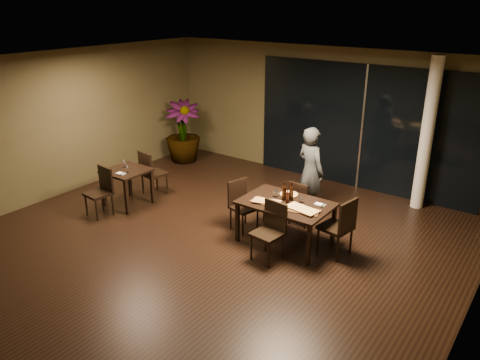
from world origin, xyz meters
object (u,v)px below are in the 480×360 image
chair_main_near (271,228)px  diner (310,172)px  chair_side_far (151,171)px  bottle_b (288,196)px  bottle_c (291,191)px  chair_main_left (241,202)px  chair_side_near (102,189)px  chair_main_far (300,201)px  chair_main_right (341,224)px  bottle_a (284,191)px  potted_plant (183,132)px  side_table (127,176)px  main_table (286,206)px

chair_main_near → diner: bearing=106.1°
chair_side_far → bottle_b: bottle_b is taller
chair_side_far → bottle_c: bearing=-170.7°
chair_main_left → chair_side_near: (-2.53, -1.09, 0.02)m
chair_main_far → chair_main_near: (0.20, -1.31, 0.05)m
chair_main_near → chair_side_far: (-3.45, 0.69, 0.01)m
bottle_b → chair_side_near: bearing=-162.6°
chair_side_near → chair_side_far: bearing=91.8°
chair_main_left → chair_main_right: chair_main_right is taller
chair_side_near → bottle_a: bearing=24.4°
chair_main_right → chair_side_far: size_ratio=1.03×
chair_main_left → diner: diner is taller
chair_main_far → diner: diner is taller
bottle_c → bottle_b: bearing=-88.2°
potted_plant → bottle_b: bearing=-26.7°
chair_main_far → chair_main_near: 1.33m
side_table → bottle_a: bearing=9.6°
chair_main_near → bottle_c: (-0.05, 0.70, 0.38)m
chair_main_left → potted_plant: 4.08m
chair_main_left → chair_main_right: (1.87, 0.14, 0.05)m
chair_main_right → chair_main_near: bearing=-41.5°
chair_main_right → diner: (-1.17, 1.15, 0.31)m
bottle_a → bottle_c: bearing=31.9°
bottle_b → bottle_c: bearing=91.8°
chair_side_far → chair_side_near: (-0.08, -1.22, -0.02)m
side_table → chair_main_left: 2.53m
side_table → chair_side_far: bearing=88.1°
main_table → chair_main_right: bearing=7.9°
chair_side_far → chair_side_near: chair_side_far is taller
potted_plant → chair_main_left: bearing=-32.7°
main_table → bottle_a: bearing=143.2°
bottle_c → potted_plant: bearing=154.6°
chair_main_right → bottle_b: 0.98m
side_table → bottle_c: 3.49m
bottle_a → chair_main_near: bearing=-76.7°
chair_side_far → bottle_b: bearing=-172.9°
chair_main_left → chair_side_near: bearing=128.4°
main_table → side_table: (-3.40, -0.50, -0.05)m
chair_main_near → chair_side_near: size_ratio=1.01×
diner → side_table: bearing=48.1°
bottle_a → bottle_b: bearing=-31.3°
chair_main_left → diner: bearing=-13.3°
chair_main_left → bottle_a: bottle_a is taller
chair_main_far → chair_side_near: 3.80m
chair_side_far → diner: 3.37m
bottle_a → main_table: bearing=-36.8°
chair_main_right → bottle_c: bearing=-79.9°
chair_main_far → chair_main_left: bearing=43.7°
potted_plant → bottle_c: (4.37, -2.07, 0.14)m
main_table → chair_main_right: 0.96m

